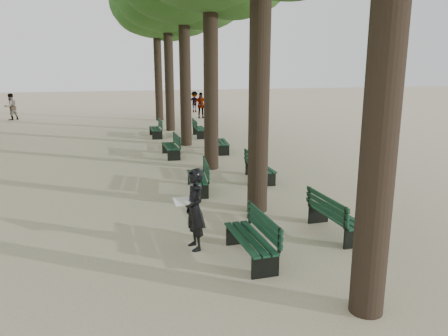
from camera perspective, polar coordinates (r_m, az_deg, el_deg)
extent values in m
plane|color=#BEB190|center=(8.47, 1.53, -12.75)|extent=(120.00, 120.00, 0.00)
cylinder|color=#33261C|center=(6.47, 20.40, 12.77)|extent=(0.52, 0.52, 7.50)
cylinder|color=#33261C|center=(10.93, 4.68, 13.41)|extent=(0.52, 0.52, 7.50)
cylinder|color=#33261C|center=(15.73, -1.73, 13.40)|extent=(0.52, 0.52, 7.50)
cylinder|color=#33261C|center=(20.62, -5.13, 13.32)|extent=(0.52, 0.52, 7.50)
cylinder|color=#33261C|center=(25.55, -7.22, 13.26)|extent=(0.52, 0.52, 7.50)
cylinder|color=#33261C|center=(30.51, -8.63, 13.20)|extent=(0.52, 0.52, 7.50)
ellipsoid|color=#24521C|center=(30.76, -8.90, 20.57)|extent=(6.00, 6.00, 4.50)
cube|color=black|center=(8.67, 3.35, -10.49)|extent=(0.55, 1.81, 0.45)
cube|color=black|center=(8.58, 3.37, -9.12)|extent=(0.57, 1.81, 0.04)
cube|color=black|center=(8.57, 5.17, -7.23)|extent=(0.07, 1.80, 0.40)
cube|color=black|center=(13.17, -3.55, -2.12)|extent=(0.77, 1.85, 0.45)
cube|color=black|center=(13.11, -3.56, -1.17)|extent=(0.78, 1.86, 0.04)
cube|color=black|center=(13.07, -2.36, 0.01)|extent=(0.29, 1.79, 0.40)
cube|color=black|center=(18.26, -7.01, 2.16)|extent=(0.53, 1.80, 0.45)
cube|color=black|center=(18.22, -7.03, 2.85)|extent=(0.55, 1.80, 0.04)
cube|color=black|center=(18.21, -6.18, 3.74)|extent=(0.05, 1.80, 0.40)
cube|color=black|center=(23.44, -8.95, 4.55)|extent=(0.55, 1.81, 0.45)
cube|color=black|center=(23.41, -8.97, 5.10)|extent=(0.57, 1.81, 0.04)
cube|color=black|center=(23.40, -8.31, 5.79)|extent=(0.07, 1.80, 0.40)
cube|color=black|center=(10.19, 14.44, -7.20)|extent=(0.56, 1.81, 0.45)
cube|color=black|center=(10.11, 14.51, -6.00)|extent=(0.58, 1.81, 0.04)
cube|color=black|center=(9.89, 13.21, -4.72)|extent=(0.08, 1.80, 0.40)
cube|color=black|center=(14.48, 4.77, -0.72)|extent=(0.56, 1.81, 0.45)
cube|color=black|center=(14.43, 4.79, 0.15)|extent=(0.58, 1.81, 0.04)
cube|color=black|center=(14.28, 3.75, 1.14)|extent=(0.08, 1.80, 0.40)
cube|color=black|center=(19.13, -0.37, 2.77)|extent=(0.75, 1.85, 0.45)
cube|color=black|center=(19.09, -0.37, 3.43)|extent=(0.77, 1.85, 0.04)
cube|color=black|center=(19.01, -1.21, 4.21)|extent=(0.27, 1.79, 0.40)
cube|color=black|center=(23.28, -3.15, 4.64)|extent=(0.65, 1.83, 0.45)
cube|color=black|center=(23.25, -3.16, 5.18)|extent=(0.67, 1.83, 0.04)
cube|color=black|center=(23.18, -3.86, 5.82)|extent=(0.17, 1.80, 0.40)
imported|color=black|center=(8.95, -3.85, -5.41)|extent=(0.44, 0.73, 1.71)
cube|color=white|center=(8.85, -5.46, -4.33)|extent=(0.37, 0.29, 0.12)
imported|color=#262628|center=(35.78, -3.87, 8.63)|extent=(1.12, 0.76, 1.67)
imported|color=#262628|center=(33.81, -26.08, 7.19)|extent=(0.90, 0.87, 1.83)
imported|color=#262628|center=(31.60, -3.08, 8.18)|extent=(1.12, 0.53, 1.83)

